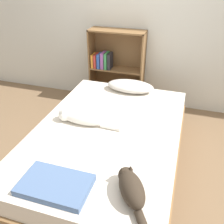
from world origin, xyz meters
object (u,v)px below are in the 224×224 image
bookshelf (115,66)px  cat_dark (131,188)px  bed (107,147)px  pillow (130,86)px  cat_light (79,117)px

bookshelf → cat_dark: bearing=-70.5°
bed → bookshelf: size_ratio=1.97×
pillow → cat_dark: size_ratio=1.30×
cat_light → cat_dark: bearing=135.2°
pillow → bookshelf: 0.58m
bookshelf → bed: bearing=-76.6°
bed → cat_light: bearing=176.6°
pillow → cat_dark: bearing=-76.1°
bed → cat_light: size_ratio=3.22×
cat_light → bookshelf: bearing=-87.4°
pillow → cat_dark: 1.61m
pillow → bed: bearing=-90.9°
pillow → cat_light: bearing=-109.8°
pillow → bookshelf: bearing=125.1°
bed → cat_dark: size_ratio=4.70×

